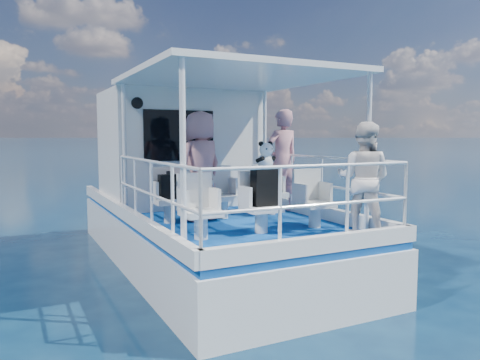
# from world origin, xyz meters

# --- Properties ---
(ground) EXTENTS (2000.00, 2000.00, 0.00)m
(ground) POSITION_xyz_m (0.00, 0.00, 0.00)
(ground) COLOR #08203B
(ground) RESTS_ON ground
(hull) EXTENTS (3.00, 7.00, 1.60)m
(hull) POSITION_xyz_m (0.00, 1.00, 0.00)
(hull) COLOR white
(hull) RESTS_ON ground
(deck) EXTENTS (2.90, 6.90, 0.10)m
(deck) POSITION_xyz_m (0.00, 1.00, 0.85)
(deck) COLOR #0A4094
(deck) RESTS_ON hull
(cabin) EXTENTS (2.85, 2.00, 2.20)m
(cabin) POSITION_xyz_m (0.00, 2.30, 2.00)
(cabin) COLOR white
(cabin) RESTS_ON deck
(canopy) EXTENTS (3.00, 3.20, 0.08)m
(canopy) POSITION_xyz_m (0.00, -0.20, 3.14)
(canopy) COLOR white
(canopy) RESTS_ON cabin
(canopy_posts) EXTENTS (2.77, 2.97, 2.20)m
(canopy_posts) POSITION_xyz_m (0.00, -0.25, 2.00)
(canopy_posts) COLOR white
(canopy_posts) RESTS_ON deck
(railings) EXTENTS (2.84, 3.59, 1.00)m
(railings) POSITION_xyz_m (0.00, -0.58, 1.40)
(railings) COLOR white
(railings) RESTS_ON deck
(seat_port_fwd) EXTENTS (0.48, 0.46, 0.38)m
(seat_port_fwd) POSITION_xyz_m (-0.90, 0.20, 1.09)
(seat_port_fwd) COLOR silver
(seat_port_fwd) RESTS_ON deck
(seat_center_fwd) EXTENTS (0.48, 0.46, 0.38)m
(seat_center_fwd) POSITION_xyz_m (0.00, 0.20, 1.09)
(seat_center_fwd) COLOR silver
(seat_center_fwd) RESTS_ON deck
(seat_stbd_fwd) EXTENTS (0.48, 0.46, 0.38)m
(seat_stbd_fwd) POSITION_xyz_m (0.90, 0.20, 1.09)
(seat_stbd_fwd) COLOR silver
(seat_stbd_fwd) RESTS_ON deck
(seat_port_aft) EXTENTS (0.48, 0.46, 0.38)m
(seat_port_aft) POSITION_xyz_m (-0.90, -1.10, 1.09)
(seat_port_aft) COLOR silver
(seat_port_aft) RESTS_ON deck
(seat_center_aft) EXTENTS (0.48, 0.46, 0.38)m
(seat_center_aft) POSITION_xyz_m (0.00, -1.10, 1.09)
(seat_center_aft) COLOR silver
(seat_center_aft) RESTS_ON deck
(seat_stbd_aft) EXTENTS (0.48, 0.46, 0.38)m
(seat_stbd_aft) POSITION_xyz_m (0.90, -1.10, 1.09)
(seat_stbd_aft) COLOR silver
(seat_stbd_aft) RESTS_ON deck
(passenger_port_fwd) EXTENTS (0.77, 0.67, 1.73)m
(passenger_port_fwd) POSITION_xyz_m (-0.38, 0.21, 1.77)
(passenger_port_fwd) COLOR tan
(passenger_port_fwd) RESTS_ON deck
(passenger_stbd_fwd) EXTENTS (0.69, 0.49, 1.81)m
(passenger_stbd_fwd) POSITION_xyz_m (1.24, 0.38, 1.80)
(passenger_stbd_fwd) COLOR #C9828D
(passenger_stbd_fwd) RESTS_ON deck
(passenger_stbd_aft) EXTENTS (0.90, 0.94, 1.53)m
(passenger_stbd_aft) POSITION_xyz_m (1.17, -1.82, 1.66)
(passenger_stbd_aft) COLOR silver
(passenger_stbd_aft) RESTS_ON deck
(backpack_port) EXTENTS (0.29, 0.16, 0.38)m
(backpack_port) POSITION_xyz_m (-0.94, 0.13, 1.47)
(backpack_port) COLOR black
(backpack_port) RESTS_ON seat_port_fwd
(backpack_center) EXTENTS (0.34, 0.19, 0.51)m
(backpack_center) POSITION_xyz_m (0.03, -1.13, 1.54)
(backpack_center) COLOR black
(backpack_center) RESTS_ON seat_center_aft
(compact_camera) EXTENTS (0.09, 0.05, 0.05)m
(compact_camera) POSITION_xyz_m (-0.92, 0.12, 1.68)
(compact_camera) COLOR black
(compact_camera) RESTS_ON backpack_port
(panda) EXTENTS (0.24, 0.20, 0.37)m
(panda) POSITION_xyz_m (0.04, -1.14, 1.98)
(panda) COLOR white
(panda) RESTS_ON backpack_center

